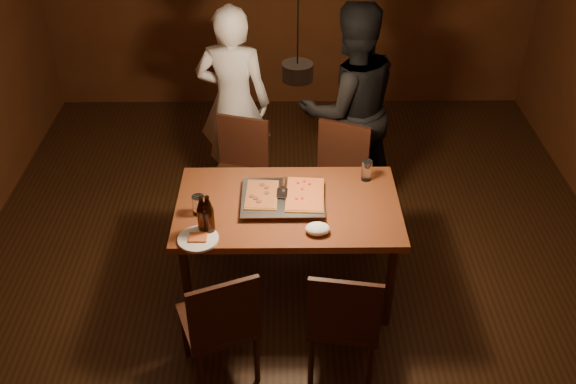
{
  "coord_description": "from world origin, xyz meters",
  "views": [
    {
      "loc": [
        -0.09,
        -3.37,
        3.31
      ],
      "look_at": [
        -0.05,
        0.08,
        0.85
      ],
      "focal_mm": 40.0,
      "sensor_mm": 36.0,
      "label": 1
    }
  ],
  "objects_px": {
    "plate_slice": "(198,239)",
    "diner_white": "(234,103)",
    "beer_bottle_b": "(208,215)",
    "chair_far_left": "(240,163)",
    "beer_bottle_a": "(202,214)",
    "pendant_lamp": "(297,70)",
    "pizza_tray": "(283,199)",
    "chair_near_right": "(344,314)",
    "chair_far_right": "(338,169)",
    "chair_near_left": "(221,318)",
    "diner_dark": "(349,108)",
    "dining_table": "(288,213)"
  },
  "relations": [
    {
      "from": "chair_far_left",
      "to": "pizza_tray",
      "type": "height_order",
      "value": "chair_far_left"
    },
    {
      "from": "beer_bottle_b",
      "to": "diner_white",
      "type": "bearing_deg",
      "value": 87.79
    },
    {
      "from": "plate_slice",
      "to": "pendant_lamp",
      "type": "height_order",
      "value": "pendant_lamp"
    },
    {
      "from": "pizza_tray",
      "to": "diner_dark",
      "type": "height_order",
      "value": "diner_dark"
    },
    {
      "from": "chair_far_left",
      "to": "pizza_tray",
      "type": "relative_size",
      "value": 0.95
    },
    {
      "from": "chair_near_right",
      "to": "pendant_lamp",
      "type": "distance_m",
      "value": 1.45
    },
    {
      "from": "dining_table",
      "to": "pendant_lamp",
      "type": "height_order",
      "value": "pendant_lamp"
    },
    {
      "from": "beer_bottle_b",
      "to": "diner_white",
      "type": "xyz_separation_m",
      "value": [
        0.06,
        1.58,
        -0.05
      ]
    },
    {
      "from": "diner_dark",
      "to": "beer_bottle_a",
      "type": "bearing_deg",
      "value": 36.91
    },
    {
      "from": "beer_bottle_b",
      "to": "plate_slice",
      "type": "distance_m",
      "value": 0.16
    },
    {
      "from": "pendant_lamp",
      "to": "diner_dark",
      "type": "bearing_deg",
      "value": 69.35
    },
    {
      "from": "chair_far_right",
      "to": "chair_near_left",
      "type": "xyz_separation_m",
      "value": [
        -0.8,
        -1.56,
        0.0
      ]
    },
    {
      "from": "pizza_tray",
      "to": "chair_far_right",
      "type": "bearing_deg",
      "value": 60.89
    },
    {
      "from": "beer_bottle_b",
      "to": "diner_white",
      "type": "relative_size",
      "value": 0.16
    },
    {
      "from": "chair_far_right",
      "to": "chair_near_left",
      "type": "distance_m",
      "value": 1.76
    },
    {
      "from": "plate_slice",
      "to": "diner_white",
      "type": "height_order",
      "value": "diner_white"
    },
    {
      "from": "beer_bottle_b",
      "to": "diner_white",
      "type": "height_order",
      "value": "diner_white"
    },
    {
      "from": "pizza_tray",
      "to": "plate_slice",
      "type": "bearing_deg",
      "value": -141.18
    },
    {
      "from": "plate_slice",
      "to": "pizza_tray",
      "type": "bearing_deg",
      "value": 36.55
    },
    {
      "from": "chair_far_left",
      "to": "plate_slice",
      "type": "xyz_separation_m",
      "value": [
        -0.19,
        -1.2,
        0.22
      ]
    },
    {
      "from": "plate_slice",
      "to": "diner_white",
      "type": "xyz_separation_m",
      "value": [
        0.13,
        1.67,
        0.07
      ]
    },
    {
      "from": "pizza_tray",
      "to": "beer_bottle_b",
      "type": "height_order",
      "value": "beer_bottle_b"
    },
    {
      "from": "beer_bottle_a",
      "to": "pendant_lamp",
      "type": "distance_m",
      "value": 1.08
    },
    {
      "from": "chair_far_left",
      "to": "plate_slice",
      "type": "bearing_deg",
      "value": 97.77
    },
    {
      "from": "chair_near_right",
      "to": "pendant_lamp",
      "type": "xyz_separation_m",
      "value": [
        -0.27,
        0.72,
        1.22
      ]
    },
    {
      "from": "chair_near_left",
      "to": "chair_near_right",
      "type": "bearing_deg",
      "value": -19.32
    },
    {
      "from": "beer_bottle_a",
      "to": "diner_dark",
      "type": "relative_size",
      "value": 0.15
    },
    {
      "from": "pizza_tray",
      "to": "diner_white",
      "type": "height_order",
      "value": "diner_white"
    },
    {
      "from": "plate_slice",
      "to": "chair_far_left",
      "type": "bearing_deg",
      "value": 81.17
    },
    {
      "from": "pizza_tray",
      "to": "plate_slice",
      "type": "distance_m",
      "value": 0.66
    },
    {
      "from": "beer_bottle_b",
      "to": "pendant_lamp",
      "type": "xyz_separation_m",
      "value": [
        0.55,
        0.21,
        0.87
      ]
    },
    {
      "from": "chair_near_right",
      "to": "plate_slice",
      "type": "xyz_separation_m",
      "value": [
        -0.89,
        0.43,
        0.22
      ]
    },
    {
      "from": "beer_bottle_a",
      "to": "diner_white",
      "type": "xyz_separation_m",
      "value": [
        0.1,
        1.57,
        -0.05
      ]
    },
    {
      "from": "chair_near_right",
      "to": "pendant_lamp",
      "type": "height_order",
      "value": "pendant_lamp"
    },
    {
      "from": "beer_bottle_a",
      "to": "diner_dark",
      "type": "distance_m",
      "value": 1.73
    },
    {
      "from": "chair_near_left",
      "to": "chair_near_right",
      "type": "relative_size",
      "value": 1.12
    },
    {
      "from": "beer_bottle_b",
      "to": "diner_dark",
      "type": "height_order",
      "value": "diner_dark"
    },
    {
      "from": "chair_near_right",
      "to": "beer_bottle_b",
      "type": "height_order",
      "value": "beer_bottle_b"
    },
    {
      "from": "dining_table",
      "to": "pendant_lamp",
      "type": "xyz_separation_m",
      "value": [
        0.05,
        -0.08,
        1.08
      ]
    },
    {
      "from": "beer_bottle_b",
      "to": "pendant_lamp",
      "type": "height_order",
      "value": "pendant_lamp"
    },
    {
      "from": "beer_bottle_b",
      "to": "plate_slice",
      "type": "relative_size",
      "value": 1.07
    },
    {
      "from": "dining_table",
      "to": "pizza_tray",
      "type": "distance_m",
      "value": 0.11
    },
    {
      "from": "dining_table",
      "to": "chair_near_left",
      "type": "bearing_deg",
      "value": -115.94
    },
    {
      "from": "chair_near_left",
      "to": "plate_slice",
      "type": "height_order",
      "value": "chair_near_left"
    },
    {
      "from": "chair_near_left",
      "to": "diner_dark",
      "type": "height_order",
      "value": "diner_dark"
    },
    {
      "from": "diner_white",
      "to": "chair_far_left",
      "type": "bearing_deg",
      "value": 104.41
    },
    {
      "from": "plate_slice",
      "to": "pendant_lamp",
      "type": "distance_m",
      "value": 1.21
    },
    {
      "from": "chair_near_right",
      "to": "plate_slice",
      "type": "relative_size",
      "value": 1.89
    },
    {
      "from": "chair_far_left",
      "to": "beer_bottle_a",
      "type": "xyz_separation_m",
      "value": [
        -0.16,
        -1.11,
        0.34
      ]
    },
    {
      "from": "chair_far_right",
      "to": "diner_white",
      "type": "bearing_deg",
      "value": -9.93
    }
  ]
}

